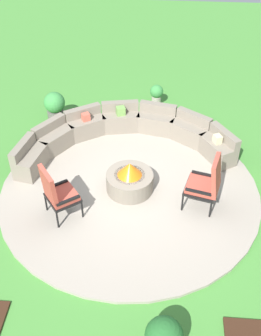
# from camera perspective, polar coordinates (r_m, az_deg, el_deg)

# --- Properties ---
(ground_plane) EXTENTS (24.00, 24.00, 0.00)m
(ground_plane) POSITION_cam_1_polar(r_m,az_deg,el_deg) (8.56, -0.11, -3.17)
(ground_plane) COLOR #478C38
(patio_circle) EXTENTS (5.23, 5.23, 0.06)m
(patio_circle) POSITION_cam_1_polar(r_m,az_deg,el_deg) (8.54, -0.11, -3.03)
(patio_circle) COLOR #9E9384
(patio_circle) RESTS_ON ground_plane
(fire_pit) EXTENTS (0.94, 0.94, 0.67)m
(fire_pit) POSITION_cam_1_polar(r_m,az_deg,el_deg) (8.35, -0.11, -1.59)
(fire_pit) COLOR gray
(fire_pit) RESTS_ON patio_circle
(curved_stone_bench) EXTENTS (4.70, 2.47, 0.67)m
(curved_stone_bench) POSITION_cam_1_polar(r_m,az_deg,el_deg) (9.57, -1.03, 4.70)
(curved_stone_bench) COLOR gray
(curved_stone_bench) RESTS_ON patio_circle
(lounge_chair_front_left) EXTENTS (0.77, 0.78, 1.16)m
(lounge_chair_front_left) POSITION_cam_1_polar(r_m,az_deg,el_deg) (7.70, -9.98, -3.31)
(lounge_chair_front_left) COLOR black
(lounge_chair_front_left) RESTS_ON patio_circle
(lounge_chair_front_right) EXTENTS (0.74, 0.72, 1.15)m
(lounge_chair_front_right) POSITION_cam_1_polar(r_m,az_deg,el_deg) (7.92, 10.35, -1.97)
(lounge_chair_front_right) COLOR black
(lounge_chair_front_right) RESTS_ON patio_circle
(potted_plant_2) EXTENTS (0.35, 0.35, 0.58)m
(potted_plant_2) POSITION_cam_1_polar(r_m,az_deg,el_deg) (11.15, 3.57, 10.05)
(potted_plant_2) COLOR #A89E8E
(potted_plant_2) RESTS_ON ground_plane
(potted_plant_4) EXTENTS (0.51, 0.51, 0.82)m
(potted_plant_4) POSITION_cam_1_polar(r_m,az_deg,el_deg) (10.52, -10.25, 8.24)
(potted_plant_4) COLOR #605B56
(potted_plant_4) RESTS_ON ground_plane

